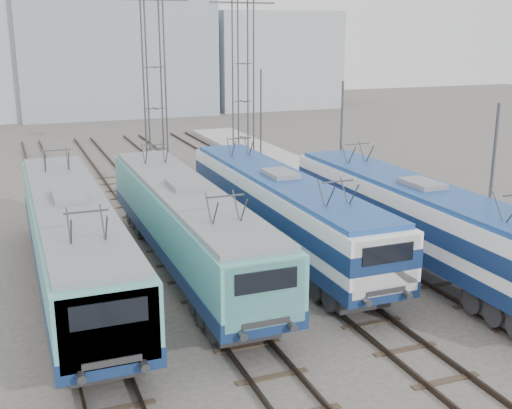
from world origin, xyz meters
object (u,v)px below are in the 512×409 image
(locomotive_far_right, at_px, (422,218))
(mast_rear, at_px, (261,118))
(locomotive_far_left, at_px, (73,237))
(locomotive_center_left, at_px, (187,221))
(catenary_tower_west, at_px, (154,81))
(mast_mid, at_px, (341,145))
(locomotive_center_right, at_px, (282,206))
(catenary_tower_east, at_px, (243,77))
(mast_front, at_px, (490,194))

(locomotive_far_right, relative_size, mast_rear, 2.49)
(locomotive_far_left, bearing_deg, locomotive_center_left, 6.55)
(catenary_tower_west, bearing_deg, mast_mid, -42.93)
(locomotive_center_right, xyz_separation_m, mast_rear, (6.35, 18.33, 1.30))
(locomotive_center_right, bearing_deg, mast_rear, 70.89)
(locomotive_center_left, distance_m, locomotive_far_right, 9.58)
(catenary_tower_east, xyz_separation_m, mast_rear, (2.10, 2.00, -3.14))
(locomotive_far_left, xyz_separation_m, catenary_tower_west, (6.75, 15.55, 4.42))
(locomotive_far_left, bearing_deg, mast_rear, 51.86)
(locomotive_center_right, bearing_deg, locomotive_far_right, -41.52)
(locomotive_center_left, bearing_deg, locomotive_center_right, 8.92)
(mast_front, height_order, mast_rear, same)
(catenary_tower_west, xyz_separation_m, mast_mid, (8.60, -8.00, -3.14))
(locomotive_far_left, relative_size, mast_rear, 2.54)
(locomotive_center_left, xyz_separation_m, locomotive_center_right, (4.50, 0.71, 0.03))
(locomotive_center_left, height_order, mast_mid, mast_mid)
(locomotive_center_left, bearing_deg, mast_mid, 32.95)
(catenary_tower_west, xyz_separation_m, mast_rear, (8.60, 4.00, -3.14))
(locomotive_far_left, bearing_deg, catenary_tower_west, 66.53)
(locomotive_center_right, bearing_deg, catenary_tower_west, 98.93)
(catenary_tower_west, xyz_separation_m, catenary_tower_east, (6.50, 2.00, 0.00))
(mast_rear, bearing_deg, catenary_tower_east, -136.40)
(locomotive_center_right, relative_size, mast_mid, 2.45)
(locomotive_center_left, relative_size, mast_rear, 2.48)
(locomotive_center_left, relative_size, catenary_tower_east, 1.45)
(mast_mid, bearing_deg, locomotive_center_right, -135.11)
(locomotive_center_right, xyz_separation_m, catenary_tower_east, (4.25, 16.33, 4.44))
(catenary_tower_west, bearing_deg, locomotive_center_left, -98.51)
(catenary_tower_west, distance_m, catenary_tower_east, 6.80)
(catenary_tower_west, relative_size, catenary_tower_east, 1.00)
(locomotive_center_right, relative_size, mast_rear, 2.45)
(mast_mid, bearing_deg, locomotive_far_right, -100.17)
(mast_front, distance_m, mast_mid, 12.00)
(locomotive_far_right, relative_size, mast_mid, 2.49)
(mast_rear, bearing_deg, locomotive_far_right, -94.74)
(locomotive_far_right, distance_m, mast_rear, 22.42)
(locomotive_far_left, height_order, mast_front, mast_front)
(locomotive_far_left, distance_m, mast_rear, 24.89)
(locomotive_center_left, height_order, locomotive_far_right, locomotive_far_right)
(locomotive_far_right, bearing_deg, locomotive_far_left, 168.44)
(catenary_tower_west, distance_m, mast_front, 22.00)
(catenary_tower_west, distance_m, mast_mid, 12.16)
(locomotive_center_right, height_order, mast_mid, mast_mid)
(locomotive_center_left, distance_m, mast_mid, 13.00)
(locomotive_center_left, xyz_separation_m, locomotive_far_right, (9.00, -3.28, 0.06))
(locomotive_far_left, distance_m, locomotive_center_right, 9.08)
(mast_front, bearing_deg, catenary_tower_west, 113.27)
(mast_front, distance_m, mast_rear, 24.00)
(catenary_tower_east, bearing_deg, locomotive_center_left, -117.19)
(locomotive_center_right, xyz_separation_m, catenary_tower_west, (-2.25, 14.33, 4.44))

